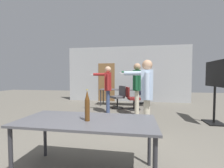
# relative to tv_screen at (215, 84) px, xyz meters

# --- Properties ---
(back_wall) EXTENTS (6.46, 0.12, 2.93)m
(back_wall) POSITION_rel_tv_screen_xyz_m (-2.71, 3.45, 0.34)
(back_wall) COLOR #B2B5B7
(back_wall) RESTS_ON ground_plane
(conference_table_near) EXTENTS (1.81, 0.81, 0.74)m
(conference_table_near) POSITION_rel_tv_screen_xyz_m (-2.82, -2.70, -0.44)
(conference_table_near) COLOR #4C4C51
(conference_table_near) RESTS_ON ground_plane
(conference_table_far) EXTENTS (2.26, 0.65, 0.74)m
(conference_table_far) POSITION_rel_tv_screen_xyz_m (-2.71, 2.31, -0.44)
(conference_table_far) COLOR #4C4C51
(conference_table_far) RESTS_ON ground_plane
(tv_screen) EXTENTS (0.44, 1.10, 1.77)m
(tv_screen) POSITION_rel_tv_screen_xyz_m (0.00, 0.00, 0.00)
(tv_screen) COLOR black
(tv_screen) RESTS_ON ground_plane
(person_right_polo) EXTENTS (0.77, 0.70, 1.69)m
(person_right_polo) POSITION_rel_tv_screen_xyz_m (-1.95, -1.16, -0.10)
(person_right_polo) COLOR beige
(person_right_polo) RESTS_ON ground_plane
(person_center_tall) EXTENTS (0.78, 0.67, 1.77)m
(person_center_tall) POSITION_rel_tv_screen_xyz_m (-2.17, 0.55, -0.03)
(person_center_tall) COLOR beige
(person_center_tall) RESTS_ON ground_plane
(person_far_watching) EXTENTS (0.85, 0.63, 1.70)m
(person_far_watching) POSITION_rel_tv_screen_xyz_m (-3.21, 0.78, -0.09)
(person_far_watching) COLOR #3D4C75
(person_far_watching) RESTS_ON ground_plane
(office_chair_near_pushed) EXTENTS (0.52, 0.58, 0.92)m
(office_chair_near_pushed) POSITION_rel_tv_screen_xyz_m (-1.79, 2.87, -0.69)
(office_chair_near_pushed) COLOR black
(office_chair_near_pushed) RESTS_ON ground_plane
(office_chair_side_rolled) EXTENTS (0.69, 0.68, 0.93)m
(office_chair_side_rolled) POSITION_rel_tv_screen_xyz_m (-2.90, 1.64, -0.68)
(office_chair_side_rolled) COLOR black
(office_chair_side_rolled) RESTS_ON ground_plane
(office_chair_mid_tucked) EXTENTS (0.63, 0.58, 0.91)m
(office_chair_mid_tucked) POSITION_rel_tv_screen_xyz_m (-2.34, 1.42, -0.70)
(office_chair_mid_tucked) COLOR black
(office_chair_mid_tucked) RESTS_ON ground_plane
(beer_bottle) EXTENTS (0.06, 0.06, 0.41)m
(beer_bottle) POSITION_rel_tv_screen_xyz_m (-2.80, -2.75, -0.18)
(beer_bottle) COLOR #563314
(beer_bottle) RESTS_ON conference_table_near
(drink_cup) EXTENTS (0.08, 0.08, 0.09)m
(drink_cup) POSITION_rel_tv_screen_xyz_m (-3.34, 2.19, -0.33)
(drink_cup) COLOR #E05123
(drink_cup) RESTS_ON conference_table_far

